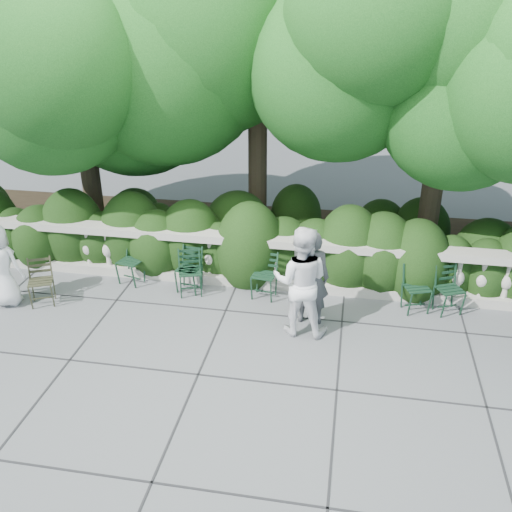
% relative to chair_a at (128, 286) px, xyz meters
% --- Properties ---
extents(ground, '(90.00, 90.00, 0.00)m').
position_rel_chair_a_xyz_m(ground, '(2.50, -1.34, 0.00)').
color(ground, '#505157').
rests_on(ground, ground).
extents(balustrade, '(12.00, 0.44, 1.00)m').
position_rel_chair_a_xyz_m(balustrade, '(2.50, 0.46, 0.49)').
color(balustrade, '#9E998E').
rests_on(balustrade, ground).
extents(shrub_hedge, '(15.00, 2.60, 1.70)m').
position_rel_chair_a_xyz_m(shrub_hedge, '(2.50, 1.66, 0.00)').
color(shrub_hedge, black).
rests_on(shrub_hedge, ground).
extents(tree_canopy, '(15.04, 6.52, 6.78)m').
position_rel_chair_a_xyz_m(tree_canopy, '(3.19, 1.86, 3.96)').
color(tree_canopy, '#3F3023').
rests_on(tree_canopy, ground).
extents(chair_a, '(0.55, 0.58, 0.84)m').
position_rel_chair_a_xyz_m(chair_a, '(0.00, 0.00, 0.00)').
color(chair_a, black).
rests_on(chair_a, ground).
extents(chair_b, '(0.50, 0.54, 0.84)m').
position_rel_chair_a_xyz_m(chair_b, '(1.17, -0.10, 0.00)').
color(chair_b, black).
rests_on(chair_b, ground).
extents(chair_c, '(0.57, 0.59, 0.84)m').
position_rel_chair_a_xyz_m(chair_c, '(1.30, -0.21, 0.00)').
color(chair_c, black).
rests_on(chair_c, ground).
extents(chair_d, '(0.58, 0.60, 0.84)m').
position_rel_chair_a_xyz_m(chair_d, '(5.26, -0.10, 0.00)').
color(chair_d, black).
rests_on(chair_d, ground).
extents(chair_e, '(0.50, 0.53, 0.84)m').
position_rel_chair_a_xyz_m(chair_e, '(2.56, -0.10, 0.00)').
color(chair_e, black).
rests_on(chair_e, ground).
extents(chair_f, '(0.60, 0.62, 0.84)m').
position_rel_chair_a_xyz_m(chair_f, '(5.81, -0.05, 0.00)').
color(chair_f, black).
rests_on(chair_f, ground).
extents(chair_weathered, '(0.60, 0.62, 0.84)m').
position_rel_chair_a_xyz_m(chair_weathered, '(-1.15, -1.00, 0.00)').
color(chair_weathered, black).
rests_on(chair_weathered, ground).
extents(person_businessman, '(0.75, 0.50, 1.49)m').
position_rel_chair_a_xyz_m(person_businessman, '(-1.84, -0.97, 0.75)').
color(person_businessman, white).
rests_on(person_businessman, ground).
extents(person_woman_grey, '(0.62, 0.42, 1.64)m').
position_rel_chair_a_xyz_m(person_woman_grey, '(3.45, -0.61, 0.82)').
color(person_woman_grey, '#414246').
rests_on(person_woman_grey, ground).
extents(person_casual_man, '(0.91, 0.72, 1.83)m').
position_rel_chair_a_xyz_m(person_casual_man, '(3.32, -0.93, 0.92)').
color(person_casual_man, white).
rests_on(person_casual_man, ground).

